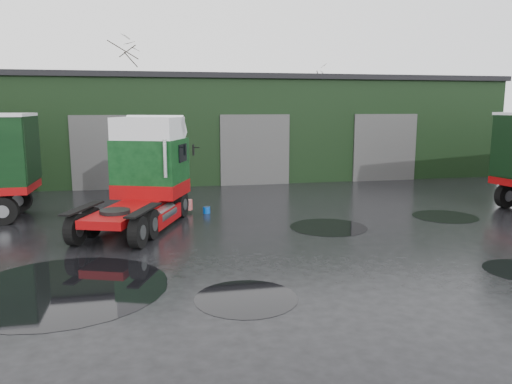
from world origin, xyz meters
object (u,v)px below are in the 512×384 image
Objects in this scene: warehouse at (237,126)px; wash_bucket at (207,210)px; tree_back_b at (305,114)px; tree_back_a at (123,103)px; hero_tractor at (133,174)px.

warehouse reaches higher than wash_bucket.
warehouse is at bearing -128.66° from tree_back_b.
tree_back_a is 16.03m from tree_back_b.
wash_bucket is (-3.61, -13.27, -3.02)m from warehouse.
tree_back_a is (-1.50, 25.50, 2.70)m from hero_tractor.
wash_bucket is at bearing -116.52° from tree_back_b.
warehouse is 16.84m from hero_tractor.
warehouse is at bearing 88.00° from hero_tractor.
warehouse is 12.82m from tree_back_b.
tree_back_a is at bearing 128.66° from warehouse.
tree_back_b is at bearing 81.13° from hero_tractor.
wash_bucket is at bearing -105.22° from warehouse.
wash_bucket is 0.04× the size of tree_back_b.
wash_bucket is 0.03× the size of tree_back_a.
tree_back_a is at bearing 100.68° from wash_bucket.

